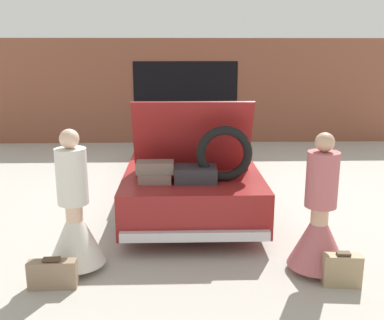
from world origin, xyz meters
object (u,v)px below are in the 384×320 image
(person_right, at_px, (319,224))
(suitcase_beside_right_person, at_px, (342,270))
(car, at_px, (190,160))
(person_left, at_px, (75,221))
(suitcase_beside_left_person, at_px, (53,274))

(person_right, bearing_deg, suitcase_beside_right_person, -157.37)
(car, relative_size, person_left, 3.30)
(car, height_order, person_right, car)
(suitcase_beside_left_person, bearing_deg, suitcase_beside_right_person, -0.91)
(person_left, bearing_deg, car, 152.20)
(car, distance_m, suitcase_beside_left_person, 3.77)
(car, bearing_deg, suitcase_beside_right_person, -65.67)
(person_right, distance_m, suitcase_beside_left_person, 2.99)
(person_left, bearing_deg, person_right, 84.29)
(person_right, xyz_separation_m, suitcase_beside_left_person, (-2.94, -0.29, -0.42))
(person_left, height_order, person_right, person_left)
(car, height_order, suitcase_beside_left_person, car)
(car, xyz_separation_m, person_left, (-1.39, -2.97, 0.02))
(suitcase_beside_left_person, relative_size, suitcase_beside_right_person, 1.25)
(suitcase_beside_left_person, bearing_deg, person_left, 69.45)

